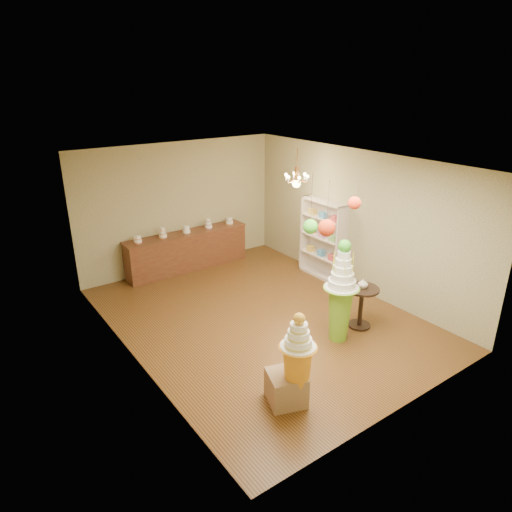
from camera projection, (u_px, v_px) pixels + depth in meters
floor at (260, 317)px, 8.84m from camera, size 6.50×6.50×0.00m
ceiling at (261, 162)px, 7.74m from camera, size 6.50×6.50×0.00m
wall_back at (180, 206)px, 10.75m from camera, size 5.00×0.04×3.00m
wall_front at (410, 316)px, 5.84m from camera, size 5.00×0.04×3.00m
wall_left at (128, 278)px, 6.94m from camera, size 0.04×6.50×3.00m
wall_right at (356, 221)px, 9.65m from camera, size 0.04×6.50×3.00m
pedestal_green at (340, 300)px, 7.85m from camera, size 0.68×0.68×1.87m
pedestal_orange at (297, 368)px, 6.29m from camera, size 0.64×0.64×1.46m
burlap_riser at (286, 388)px, 6.48m from camera, size 0.65×0.65×0.46m
sideboard at (188, 250)px, 10.91m from camera, size 3.04×0.54×1.16m
shelving_unit at (323, 239)px, 10.38m from camera, size 0.33×1.20×1.80m
round_table at (361, 302)px, 8.35m from camera, size 0.74×0.74×0.79m
vase at (363, 283)px, 8.21m from camera, size 0.20×0.20×0.19m
pom_red_left at (327, 228)px, 6.69m from camera, size 0.26×0.26×0.85m
pom_green_mid at (310, 226)px, 7.16m from camera, size 0.23×0.23×0.96m
pom_red_right at (355, 203)px, 6.55m from camera, size 0.19×0.19×0.43m
chandelier at (296, 181)px, 9.60m from camera, size 0.57×0.57×0.85m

